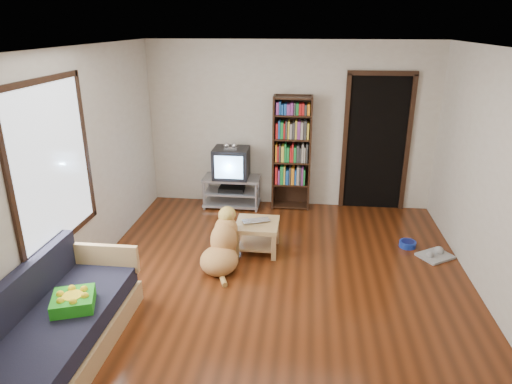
# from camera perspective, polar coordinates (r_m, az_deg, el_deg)

# --- Properties ---
(ground) EXTENTS (5.00, 5.00, 0.00)m
(ground) POSITION_cam_1_polar(r_m,az_deg,el_deg) (5.41, 2.64, -11.17)
(ground) COLOR #55240E
(ground) RESTS_ON ground
(ceiling) EXTENTS (5.00, 5.00, 0.00)m
(ceiling) POSITION_cam_1_polar(r_m,az_deg,el_deg) (4.61, 3.18, 17.53)
(ceiling) COLOR white
(ceiling) RESTS_ON ground
(wall_back) EXTENTS (4.50, 0.00, 4.50)m
(wall_back) POSITION_cam_1_polar(r_m,az_deg,el_deg) (7.26, 4.23, 8.22)
(wall_back) COLOR beige
(wall_back) RESTS_ON ground
(wall_front) EXTENTS (4.50, 0.00, 4.50)m
(wall_front) POSITION_cam_1_polar(r_m,az_deg,el_deg) (2.61, -0.96, -15.49)
(wall_front) COLOR beige
(wall_front) RESTS_ON ground
(wall_left) EXTENTS (0.00, 5.00, 5.00)m
(wall_left) POSITION_cam_1_polar(r_m,az_deg,el_deg) (5.47, -21.38, 2.74)
(wall_left) COLOR beige
(wall_left) RESTS_ON ground
(wall_right) EXTENTS (0.00, 5.00, 5.00)m
(wall_right) POSITION_cam_1_polar(r_m,az_deg,el_deg) (5.23, 28.31, 0.88)
(wall_right) COLOR beige
(wall_right) RESTS_ON ground
(green_cushion) EXTENTS (0.46, 0.46, 0.12)m
(green_cushion) POSITION_cam_1_polar(r_m,az_deg,el_deg) (4.53, -21.86, -12.54)
(green_cushion) COLOR green
(green_cushion) RESTS_ON sofa
(laptop) EXTENTS (0.42, 0.35, 0.03)m
(laptop) POSITION_cam_1_polar(r_m,az_deg,el_deg) (5.88, 0.13, -3.84)
(laptop) COLOR silver
(laptop) RESTS_ON coffee_table
(dog_bowl) EXTENTS (0.22, 0.22, 0.08)m
(dog_bowl) POSITION_cam_1_polar(r_m,az_deg,el_deg) (6.48, 18.41, -6.20)
(dog_bowl) COLOR navy
(dog_bowl) RESTS_ON ground
(grey_rag) EXTENTS (0.51, 0.49, 0.03)m
(grey_rag) POSITION_cam_1_polar(r_m,az_deg,el_deg) (6.35, 21.48, -7.44)
(grey_rag) COLOR #9A9A9A
(grey_rag) RESTS_ON ground
(window) EXTENTS (0.03, 1.46, 1.70)m
(window) POSITION_cam_1_polar(r_m,az_deg,el_deg) (4.99, -24.08, 3.15)
(window) COLOR white
(window) RESTS_ON wall_left
(doorway) EXTENTS (1.03, 0.05, 2.19)m
(doorway) POSITION_cam_1_polar(r_m,az_deg,el_deg) (7.36, 14.81, 6.31)
(doorway) COLOR black
(doorway) RESTS_ON wall_back
(tv_stand) EXTENTS (0.90, 0.45, 0.50)m
(tv_stand) POSITION_cam_1_polar(r_m,az_deg,el_deg) (7.41, -3.04, 0.18)
(tv_stand) COLOR #99999E
(tv_stand) RESTS_ON ground
(crt_tv) EXTENTS (0.55, 0.52, 0.58)m
(crt_tv) POSITION_cam_1_polar(r_m,az_deg,el_deg) (7.28, -3.08, 3.74)
(crt_tv) COLOR black
(crt_tv) RESTS_ON tv_stand
(bookshelf) EXTENTS (0.60, 0.30, 1.80)m
(bookshelf) POSITION_cam_1_polar(r_m,az_deg,el_deg) (7.18, 4.51, 5.61)
(bookshelf) COLOR black
(bookshelf) RESTS_ON ground
(sofa) EXTENTS (0.80, 1.80, 0.80)m
(sofa) POSITION_cam_1_polar(r_m,az_deg,el_deg) (4.65, -23.30, -15.05)
(sofa) COLOR tan
(sofa) RESTS_ON ground
(coffee_table) EXTENTS (0.55, 0.55, 0.40)m
(coffee_table) POSITION_cam_1_polar(r_m,az_deg,el_deg) (5.96, 0.16, -4.89)
(coffee_table) COLOR tan
(coffee_table) RESTS_ON ground
(dog) EXTENTS (0.53, 0.91, 0.74)m
(dog) POSITION_cam_1_polar(r_m,az_deg,el_deg) (5.61, -4.20, -6.78)
(dog) COLOR #BF8749
(dog) RESTS_ON ground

